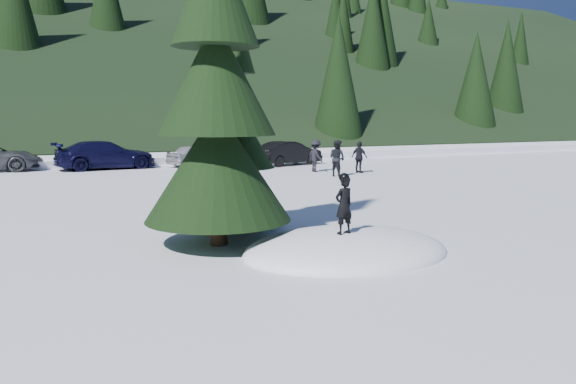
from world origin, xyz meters
name	(u,v)px	position (x,y,z in m)	size (l,w,h in m)	color
ground	(346,252)	(0.00, 0.00, 0.00)	(200.00, 200.00, 0.00)	white
snow_mound	(346,252)	(0.00, 0.00, 0.00)	(4.48, 3.52, 0.96)	white
forest_hillside	(82,22)	(0.00, 54.00, 12.50)	(200.00, 60.00, 25.00)	black
spruce_tall	(216,93)	(-2.20, 1.80, 3.32)	(3.20, 3.20, 8.60)	black
spruce_short	(239,146)	(-1.20, 3.20, 2.10)	(2.20, 2.20, 5.37)	black
child_skier	(344,205)	(-0.24, -0.28, 1.06)	(0.42, 0.28, 1.15)	black
adult_0	(337,158)	(7.14, 12.85, 0.85)	(0.83, 0.65, 1.70)	black
adult_1	(359,157)	(8.94, 13.76, 0.78)	(0.92, 0.38, 1.56)	black
adult_2	(315,156)	(7.23, 15.18, 0.81)	(1.04, 0.60, 1.61)	black
car_3	(106,155)	(-2.20, 21.17, 0.75)	(2.10, 5.17, 1.50)	black
car_4	(198,155)	(2.74, 20.85, 0.62)	(1.46, 3.62, 1.23)	#919599
car_5	(288,153)	(7.61, 19.24, 0.68)	(1.45, 4.15, 1.37)	black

